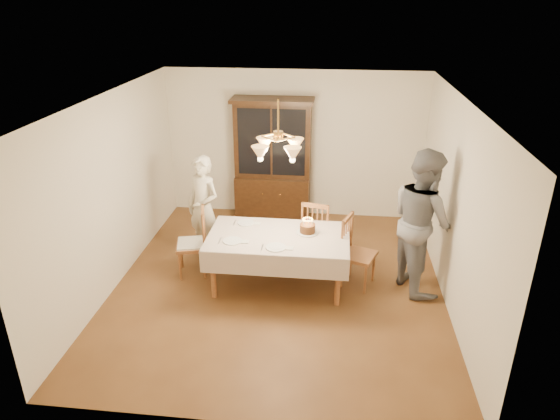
# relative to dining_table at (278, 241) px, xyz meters

# --- Properties ---
(ground) EXTENTS (5.00, 5.00, 0.00)m
(ground) POSITION_rel_dining_table_xyz_m (0.00, 0.00, -0.68)
(ground) COLOR brown
(ground) RESTS_ON ground
(room_shell) EXTENTS (5.00, 5.00, 5.00)m
(room_shell) POSITION_rel_dining_table_xyz_m (0.00, 0.00, 0.90)
(room_shell) COLOR white
(room_shell) RESTS_ON ground
(dining_table) EXTENTS (1.90, 1.10, 0.76)m
(dining_table) POSITION_rel_dining_table_xyz_m (0.00, 0.00, 0.00)
(dining_table) COLOR brown
(dining_table) RESTS_ON ground
(china_hutch) EXTENTS (1.38, 0.54, 2.16)m
(china_hutch) POSITION_rel_dining_table_xyz_m (-0.36, 2.25, 0.36)
(china_hutch) COLOR black
(china_hutch) RESTS_ON ground
(chair_far_side) EXTENTS (0.52, 0.50, 1.00)m
(chair_far_side) POSITION_rel_dining_table_xyz_m (0.50, 0.76, -0.24)
(chair_far_side) COLOR brown
(chair_far_side) RESTS_ON ground
(chair_left_end) EXTENTS (0.51, 0.53, 1.00)m
(chair_left_end) POSITION_rel_dining_table_xyz_m (-1.26, 0.17, -0.23)
(chair_left_end) COLOR brown
(chair_left_end) RESTS_ON ground
(chair_right_end) EXTENTS (0.55, 0.56, 1.00)m
(chair_right_end) POSITION_rel_dining_table_xyz_m (1.09, 0.13, -0.24)
(chair_right_end) COLOR brown
(chair_right_end) RESTS_ON ground
(elderly_woman) EXTENTS (0.69, 0.62, 1.59)m
(elderly_woman) POSITION_rel_dining_table_xyz_m (-1.22, 0.74, 0.11)
(elderly_woman) COLOR #F1E6CC
(elderly_woman) RESTS_ON ground
(adult_in_grey) EXTENTS (1.04, 1.16, 1.98)m
(adult_in_grey) POSITION_rel_dining_table_xyz_m (1.90, 0.19, 0.31)
(adult_in_grey) COLOR slate
(adult_in_grey) RESTS_ON ground
(birthday_cake) EXTENTS (0.30, 0.30, 0.21)m
(birthday_cake) POSITION_rel_dining_table_xyz_m (0.38, 0.13, 0.14)
(birthday_cake) COLOR white
(birthday_cake) RESTS_ON dining_table
(place_setting_near_left) EXTENTS (0.40, 0.25, 0.02)m
(place_setting_near_left) POSITION_rel_dining_table_xyz_m (-0.57, -0.23, 0.08)
(place_setting_near_left) COLOR white
(place_setting_near_left) RESTS_ON dining_table
(place_setting_near_right) EXTENTS (0.41, 0.26, 0.02)m
(place_setting_near_right) POSITION_rel_dining_table_xyz_m (0.02, -0.35, 0.08)
(place_setting_near_right) COLOR white
(place_setting_near_right) RESTS_ON dining_table
(place_setting_far_left) EXTENTS (0.38, 0.24, 0.02)m
(place_setting_far_left) POSITION_rel_dining_table_xyz_m (-0.49, 0.34, 0.08)
(place_setting_far_left) COLOR white
(place_setting_far_left) RESTS_ON dining_table
(chandelier) EXTENTS (0.62, 0.62, 0.73)m
(chandelier) POSITION_rel_dining_table_xyz_m (-0.00, -0.00, 1.29)
(chandelier) COLOR #BF8C3F
(chandelier) RESTS_ON ground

